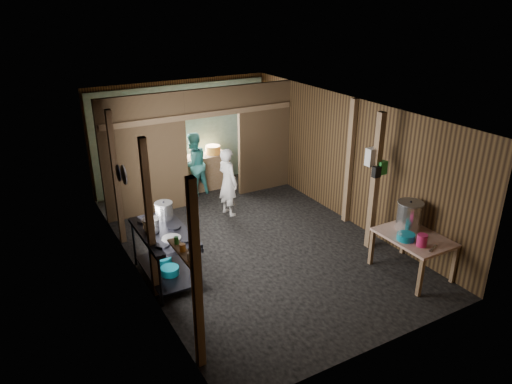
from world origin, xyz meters
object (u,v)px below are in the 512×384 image
gas_range (166,255)px  stove_pot_large (164,211)px  prep_table (412,255)px  cook (228,182)px  pink_bucket (422,240)px  yellow_tub (213,150)px  stock_pot (409,216)px

gas_range → stove_pot_large: (0.17, 0.43, 0.59)m
prep_table → cook: (-1.67, 3.67, 0.39)m
stove_pot_large → pink_bucket: (3.38, -2.60, -0.23)m
gas_range → pink_bucket: size_ratio=7.71×
stove_pot_large → yellow_tub: size_ratio=0.86×
gas_range → cook: 2.73m
yellow_tub → cook: 1.70m
pink_bucket → cook: size_ratio=0.13×
stove_pot_large → cook: size_ratio=0.21×
gas_range → stock_pot: stock_pot is taller
yellow_tub → prep_table: bearing=-76.7°
pink_bucket → gas_range: bearing=148.5°
yellow_tub → pink_bucket: bearing=-78.9°
prep_table → stove_pot_large: size_ratio=3.82×
stove_pot_large → pink_bucket: size_ratio=1.58×
yellow_tub → gas_range: bearing=-125.7°
yellow_tub → cook: size_ratio=0.24×
pink_bucket → cook: cook is taller
cook → stove_pot_large: bearing=115.4°
prep_table → stock_pot: size_ratio=2.34×
gas_range → stove_pot_large: bearing=68.2°
stock_pot → prep_table: bearing=-112.8°
gas_range → prep_table: size_ratio=1.28×
pink_bucket → yellow_tub: size_ratio=0.55×
gas_range → cook: size_ratio=1.03×
prep_table → yellow_tub: bearing=103.3°
prep_table → gas_range: bearing=153.0°
stock_pot → pink_bucket: stock_pot is taller
stock_pot → cook: size_ratio=0.34×
stove_pot_large → stock_pot: (3.65, -2.05, -0.10)m
prep_table → stove_pot_large: bearing=146.8°
stock_pot → stove_pot_large: bearing=150.7°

